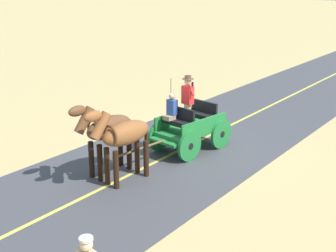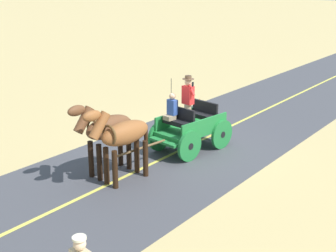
{
  "view_description": "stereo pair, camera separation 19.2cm",
  "coord_description": "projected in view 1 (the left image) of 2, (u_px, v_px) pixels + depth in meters",
  "views": [
    {
      "loc": [
        -8.07,
        11.78,
        5.35
      ],
      "look_at": [
        -0.2,
        1.4,
        1.1
      ],
      "focal_mm": 49.17,
      "sensor_mm": 36.0,
      "label": 1
    },
    {
      "loc": [
        -8.22,
        11.66,
        5.35
      ],
      "look_at": [
        -0.2,
        1.4,
        1.1
      ],
      "focal_mm": 49.17,
      "sensor_mm": 36.0,
      "label": 2
    }
  ],
  "objects": [
    {
      "name": "ground_plane",
      "position": [
        189.0,
        146.0,
        15.22
      ],
      "size": [
        200.0,
        200.0,
        0.0
      ],
      "primitive_type": "plane",
      "color": "tan"
    },
    {
      "name": "road_surface",
      "position": [
        189.0,
        146.0,
        15.22
      ],
      "size": [
        5.57,
        160.0,
        0.01
      ],
      "primitive_type": "cube",
      "color": "#424247",
      "rests_on": "ground"
    },
    {
      "name": "road_centre_stripe",
      "position": [
        189.0,
        146.0,
        15.21
      ],
      "size": [
        0.12,
        160.0,
        0.0
      ],
      "primitive_type": "cube",
      "color": "#DBCC4C",
      "rests_on": "road_surface"
    },
    {
      "name": "horse_drawn_carriage",
      "position": [
        189.0,
        126.0,
        14.64
      ],
      "size": [
        1.7,
        4.51,
        2.5
      ],
      "color": "#1E7233",
      "rests_on": "ground"
    },
    {
      "name": "horse_near_side",
      "position": [
        123.0,
        136.0,
        12.19
      ],
      "size": [
        0.73,
        2.14,
        2.21
      ],
      "color": "brown",
      "rests_on": "ground"
    },
    {
      "name": "horse_off_side",
      "position": [
        107.0,
        130.0,
        12.65
      ],
      "size": [
        0.68,
        2.14,
        2.21
      ],
      "color": "brown",
      "rests_on": "ground"
    },
    {
      "name": "traffic_cone",
      "position": [
        198.0,
        104.0,
        19.29
      ],
      "size": [
        0.32,
        0.32,
        0.5
      ],
      "primitive_type": "cone",
      "color": "orange",
      "rests_on": "ground"
    }
  ]
}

